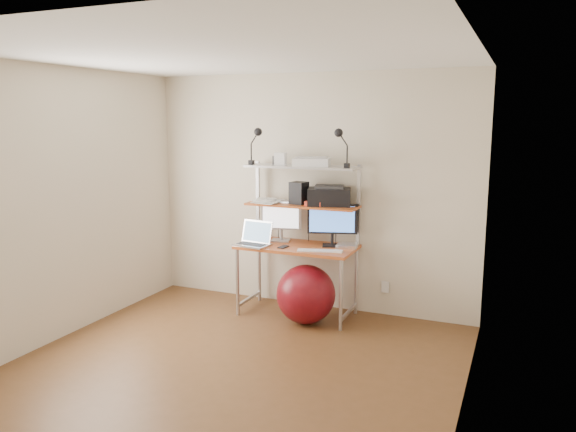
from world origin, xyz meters
name	(u,v)px	position (x,y,z in m)	size (l,w,h in m)	color
room	(228,220)	(0.00, 0.00, 1.25)	(3.60, 3.60, 3.60)	brown
computer_desk	(299,224)	(0.00, 1.50, 0.96)	(1.20, 0.60, 1.57)	#C35326
wall_outlet	(385,287)	(0.85, 1.79, 0.30)	(0.08, 0.01, 0.12)	silver
monitor_silver	(281,217)	(-0.24, 1.59, 0.99)	(0.42, 0.19, 0.47)	#ABACB0
monitor_black	(332,221)	(0.34, 1.57, 1.00)	(0.49, 0.21, 0.51)	black
laptop	(255,240)	(-0.42, 1.30, 0.79)	(0.39, 0.33, 0.31)	silver
keyboard	(316,251)	(0.27, 1.28, 0.75)	(0.37, 0.11, 0.01)	silver
mouse	(338,251)	(0.48, 1.31, 0.75)	(0.09, 0.05, 0.02)	silver
mac_mini	(347,246)	(0.50, 1.56, 0.76)	(0.20, 0.20, 0.04)	silver
phone	(283,247)	(-0.10, 1.31, 0.74)	(0.07, 0.13, 0.01)	black
printer	(329,196)	(0.28, 1.62, 1.25)	(0.49, 0.40, 0.20)	black
nas_cube	(299,193)	(-0.04, 1.58, 1.27)	(0.16, 0.16, 0.23)	black
red_box	(314,204)	(0.16, 1.51, 1.18)	(0.18, 0.12, 0.05)	red
scanner	(312,162)	(0.11, 1.56, 1.60)	(0.40, 0.30, 0.10)	silver
box_white	(280,159)	(-0.23, 1.54, 1.62)	(0.11, 0.09, 0.13)	silver
box_grey	(278,160)	(-0.28, 1.60, 1.60)	(0.09, 0.09, 0.09)	#2F2F32
clip_lamp_left	(257,138)	(-0.47, 1.48, 1.83)	(0.15, 0.08, 0.38)	black
clip_lamp_right	(340,139)	(0.43, 1.48, 1.83)	(0.15, 0.08, 0.38)	black
exercise_ball	(306,294)	(0.17, 1.25, 0.30)	(0.59, 0.59, 0.59)	maroon
paper_stack	(268,201)	(-0.39, 1.57, 1.17)	(0.36, 0.39, 0.03)	white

